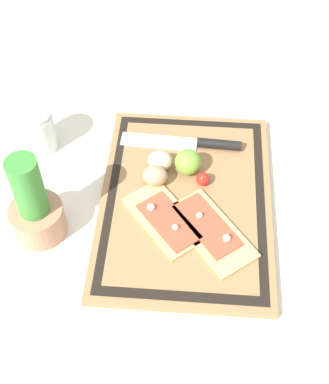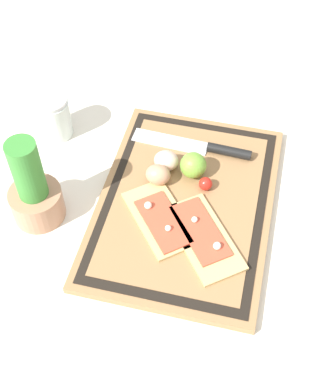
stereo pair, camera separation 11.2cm
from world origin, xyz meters
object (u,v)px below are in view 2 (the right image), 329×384
egg_brown (158,175)px  sauce_jar (54,119)px  pizza_slice_near (203,236)px  knife (211,148)px  herb_pot (34,192)px  egg_pink (166,161)px  lime (192,165)px  cherry_tomato_red (206,184)px  pizza_slice_far (161,219)px

egg_brown → sauce_jar: size_ratio=0.52×
egg_brown → sauce_jar: bearing=68.7°
pizza_slice_near → sauce_jar: size_ratio=2.06×
knife → herb_pot: 0.40m
sauce_jar → egg_pink: bearing=-102.8°
egg_pink → sauce_jar: 0.29m
pizza_slice_near → sauce_jar: 0.46m
lime → sauce_jar: bearing=78.5°
knife → lime: lime is taller
herb_pot → pizza_slice_near: bearing=-88.9°
egg_brown → cherry_tomato_red: size_ratio=1.85×
herb_pot → lime: bearing=-60.3°
pizza_slice_far → egg_brown: size_ratio=3.73×
pizza_slice_near → egg_brown: size_ratio=3.99×
knife → cherry_tomato_red: 0.11m
lime → cherry_tomato_red: 0.05m
pizza_slice_far → sauce_jar: bearing=56.0°
herb_pot → cherry_tomato_red: bearing=-68.0°
egg_pink → cherry_tomato_red: 0.10m
egg_pink → sauce_jar: bearing=77.2°
pizza_slice_near → cherry_tomato_red: (0.13, 0.02, 0.01)m
herb_pot → pizza_slice_far: bearing=-83.7°
lime → cherry_tomato_red: lime is taller
pizza_slice_far → egg_pink: bearing=8.8°
pizza_slice_near → knife: 0.24m
egg_brown → herb_pot: 0.26m
pizza_slice_far → knife: size_ratio=0.73×
herb_pot → egg_pink: bearing=-53.9°
lime → pizza_slice_near: bearing=-160.5°
pizza_slice_far → egg_brown: egg_brown is taller
pizza_slice_near → herb_pot: herb_pot is taller
herb_pot → sauce_jar: size_ratio=2.01×
egg_pink → pizza_slice_near: bearing=-145.2°
egg_pink → knife: bearing=-50.0°
egg_brown → knife: bearing=-39.2°
cherry_tomato_red → sauce_jar: bearing=74.9°
egg_pink → pizza_slice_far: bearing=-171.2°
pizza_slice_near → egg_brown: bearing=45.2°
pizza_slice_near → egg_brown: 0.17m
pizza_slice_near → egg_brown: (0.12, 0.12, 0.02)m
knife → herb_pot: size_ratio=1.32×
knife → cherry_tomato_red: size_ratio=9.48×
egg_pink → egg_brown: bearing=169.9°
pizza_slice_far → pizza_slice_near: bearing=-103.3°
egg_pink → cherry_tomato_red: size_ratio=1.85×
pizza_slice_far → herb_pot: 0.26m
pizza_slice_near → pizza_slice_far: 0.09m
egg_brown → lime: bearing=-59.3°
pizza_slice_near → lime: bearing=19.5°
egg_brown → sauce_jar: sauce_jar is taller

